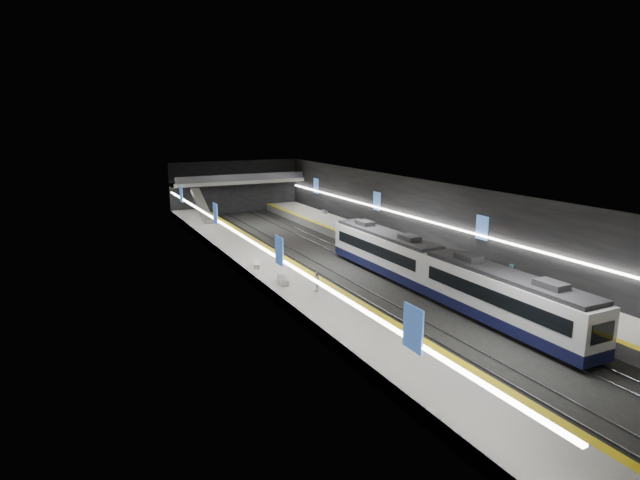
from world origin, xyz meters
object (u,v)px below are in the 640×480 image
escalator (202,206)px  bench_right_near (494,270)px  passenger_right_a (395,239)px  passenger_left_b (279,254)px  train (436,270)px  bench_left_far (257,265)px  bench_left_near (283,280)px  passenger_right_b (511,276)px  bench_right_far (325,212)px  passenger_left_a (317,282)px

escalator → bench_right_near: (16.78, -36.44, -1.69)m
passenger_right_a → passenger_left_b: (-13.57, -1.06, 0.10)m
train → bench_left_far: (-11.37, 11.27, -0.99)m
train → passenger_left_b: bearing=128.8°
bench_left_near → passenger_left_b: bearing=79.0°
bench_right_near → passenger_right_a: bearing=123.8°
escalator → bench_right_near: escalator is taller
passenger_right_b → bench_left_far: bearing=89.7°
escalator → bench_right_near: size_ratio=4.68×
bench_left_far → bench_right_far: size_ratio=1.02×
bench_right_far → passenger_right_a: bearing=-89.0°
escalator → bench_right_near: 40.16m
escalator → bench_right_far: escalator is taller
bench_left_far → passenger_left_b: (2.24, 0.09, 0.74)m
passenger_right_b → passenger_left_b: bearing=85.3°
escalator → passenger_right_b: bearing=-69.6°
passenger_right_b → passenger_left_b: 20.28m
bench_left_far → bench_right_far: bench_left_far is taller
passenger_right_b → train: bearing=98.2°
passenger_right_b → passenger_left_b: size_ratio=0.99×
passenger_right_a → passenger_left_a: bearing=109.5°
bench_right_near → bench_right_far: size_ratio=1.04×
bench_left_near → bench_right_near: bearing=-8.1°
train → bench_left_near: (-11.08, 5.67, -0.96)m
bench_left_near → bench_right_near: bench_left_near is taller
bench_right_far → bench_right_near: bearing=-82.7°
passenger_left_b → escalator: bearing=-104.7°
train → bench_right_near: 6.87m
passenger_left_a → bench_right_far: bearing=158.9°
bench_left_near → passenger_right_b: passenger_right_b is taller
bench_left_far → passenger_right_a: passenger_right_a is taller
bench_left_far → passenger_right_b: 21.85m
train → escalator: size_ratio=3.76×
bench_left_far → passenger_right_b: (16.32, -14.52, 0.74)m
bench_left_far → bench_right_near: size_ratio=0.99×
train → passenger_left_a: train is taller
bench_right_far → passenger_right_b: 37.48m
bench_left_far → passenger_left_b: bearing=20.4°
train → bench_left_far: train is taller
passenger_right_a → passenger_left_b: bearing=78.5°
passenger_right_b → passenger_left_a: (-14.47, 5.74, -0.14)m
train → passenger_right_a: train is taller
train → bench_left_near: 12.48m
bench_left_far → bench_right_near: 21.10m
train → passenger_left_a: size_ratio=18.71×
bench_right_far → bench_left_far: bearing=-121.0°
bench_right_far → passenger_left_a: 35.73m
passenger_left_b → passenger_right_a: bearing=167.8°
escalator → passenger_right_b: escalator is taller
bench_right_near → passenger_left_a: size_ratio=1.06×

